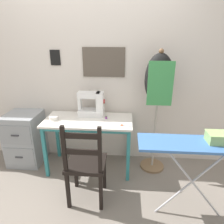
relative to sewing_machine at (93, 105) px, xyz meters
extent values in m
plane|color=gray|center=(-0.04, -0.42, -0.86)|extent=(14.00, 14.00, 0.00)
cube|color=silver|center=(-0.04, 0.19, 0.41)|extent=(10.00, 0.05, 2.55)
cube|color=brown|center=(0.13, 0.16, 0.53)|extent=(0.55, 0.02, 0.37)
cube|color=black|center=(-0.50, 0.16, 0.58)|extent=(0.13, 0.01, 0.19)
cube|color=silver|center=(-0.04, -0.15, -0.16)|extent=(1.11, 0.54, 0.02)
cube|color=teal|center=(-0.04, -0.38, -0.20)|extent=(1.03, 0.03, 0.04)
cube|color=teal|center=(-0.55, -0.38, -0.52)|extent=(0.04, 0.04, 0.69)
cube|color=teal|center=(0.48, -0.38, -0.52)|extent=(0.04, 0.04, 0.69)
cube|color=teal|center=(-0.55, 0.08, -0.52)|extent=(0.04, 0.04, 0.69)
cube|color=teal|center=(0.48, 0.08, -0.52)|extent=(0.04, 0.04, 0.69)
cube|color=white|center=(-0.02, 0.00, -0.11)|extent=(0.33, 0.19, 0.08)
cube|color=white|center=(0.10, 0.00, 0.05)|extent=(0.09, 0.16, 0.24)
cube|color=white|center=(-0.04, 0.00, 0.13)|extent=(0.29, 0.14, 0.07)
cube|color=white|center=(-0.17, 0.00, 0.01)|extent=(0.04, 0.10, 0.17)
cylinder|color=#B22D2D|center=(0.15, 0.00, 0.05)|extent=(0.02, 0.06, 0.06)
cylinder|color=#99999E|center=(0.10, 0.00, 0.18)|extent=(0.01, 0.01, 0.02)
cylinder|color=silver|center=(-0.47, -0.19, -0.13)|extent=(0.11, 0.11, 0.05)
cylinder|color=gray|center=(-0.47, -0.19, -0.11)|extent=(0.09, 0.09, 0.01)
cube|color=silver|center=(0.46, -0.31, -0.15)|extent=(0.10, 0.03, 0.00)
cube|color=silver|center=(0.45, -0.33, -0.15)|extent=(0.10, 0.06, 0.00)
torus|color=#DB511E|center=(0.39, -0.30, -0.15)|extent=(0.03, 0.03, 0.01)
torus|color=#DB511E|center=(0.39, -0.29, -0.15)|extent=(0.03, 0.03, 0.01)
cylinder|color=purple|center=(0.19, -0.11, -0.13)|extent=(0.03, 0.03, 0.03)
cylinder|color=beige|center=(0.19, -0.11, -0.12)|extent=(0.03, 0.03, 0.00)
cylinder|color=beige|center=(0.19, -0.11, -0.15)|extent=(0.03, 0.03, 0.00)
cube|color=black|center=(0.04, -0.70, -0.42)|extent=(0.40, 0.38, 0.04)
cube|color=black|center=(-0.13, -0.54, -0.65)|extent=(0.04, 0.04, 0.43)
cube|color=black|center=(0.21, -0.54, -0.65)|extent=(0.04, 0.04, 0.43)
cube|color=black|center=(-0.13, -0.86, -0.65)|extent=(0.04, 0.04, 0.43)
cube|color=black|center=(0.21, -0.86, -0.65)|extent=(0.04, 0.04, 0.43)
cube|color=black|center=(-0.13, -0.86, -0.16)|extent=(0.04, 0.04, 0.48)
cube|color=black|center=(0.21, -0.86, -0.16)|extent=(0.04, 0.04, 0.48)
cube|color=black|center=(0.04, -0.86, -0.01)|extent=(0.34, 0.02, 0.06)
cube|color=black|center=(0.04, -0.86, -0.18)|extent=(0.34, 0.02, 0.06)
cube|color=#93999E|center=(-0.96, -0.06, -0.50)|extent=(0.44, 0.45, 0.73)
cube|color=gray|center=(-0.96, -0.29, -0.34)|extent=(0.41, 0.01, 0.26)
cube|color=#333338|center=(-0.96, -0.30, -0.34)|extent=(0.10, 0.01, 0.02)
cube|color=gray|center=(-0.96, -0.29, -0.66)|extent=(0.41, 0.01, 0.26)
cube|color=#333338|center=(-0.96, -0.30, -0.66)|extent=(0.10, 0.01, 0.02)
cylinder|color=#846647|center=(0.82, -0.08, -0.85)|extent=(0.32, 0.32, 0.03)
cylinder|color=#ADA89E|center=(0.82, -0.08, -0.34)|extent=(0.03, 0.03, 0.99)
ellipsoid|color=black|center=(0.82, -0.08, 0.36)|extent=(0.34, 0.24, 0.60)
sphere|color=brown|center=(0.82, -0.08, 0.68)|extent=(0.06, 0.06, 0.06)
cube|color=#3D934C|center=(0.82, -0.20, 0.33)|extent=(0.29, 0.01, 0.51)
cube|color=#3D6BAD|center=(1.09, -0.85, -0.05)|extent=(1.06, 0.31, 0.02)
cylinder|color=#B7B7BC|center=(1.09, -0.85, -0.47)|extent=(0.65, 0.02, 0.81)
cylinder|color=#B7B7BC|center=(1.09, -0.85, -0.47)|extent=(0.65, 0.02, 0.81)
cube|color=#8EB266|center=(1.26, -0.83, 0.00)|extent=(0.19, 0.15, 0.08)
cube|color=#9DC470|center=(1.26, -0.83, 0.05)|extent=(0.20, 0.15, 0.01)
camera|label=1|loc=(0.44, -2.45, 0.83)|focal=32.00mm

